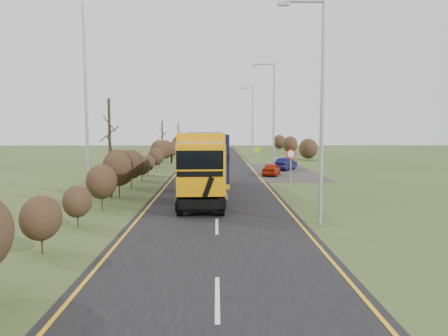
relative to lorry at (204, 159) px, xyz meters
name	(u,v)px	position (x,y,z in m)	size (l,w,h in m)	color
ground	(217,209)	(0.80, -4.88, -2.28)	(160.00, 160.00, 0.00)	#384B20
road	(217,184)	(0.80, 5.12, -2.27)	(8.00, 120.00, 0.02)	black
layby	(282,171)	(7.30, 15.12, -2.27)	(6.00, 18.00, 0.02)	#2F2C2A
lane_markings	(217,185)	(0.80, 4.81, -2.25)	(7.52, 116.00, 0.01)	orange
hedgerow	(131,166)	(-5.20, 3.02, -0.66)	(2.24, 102.04, 6.05)	black
lorry	(204,159)	(0.00, 0.00, 0.00)	(2.99, 14.54, 4.02)	black
car_red_hatchback	(271,169)	(5.70, 11.06, -1.71)	(1.36, 3.38, 1.15)	#9C1E07
car_blue_sedan	(285,164)	(7.75, 16.03, -1.67)	(1.30, 3.73, 1.23)	black
streetlight_near	(319,101)	(5.27, -8.46, 3.15)	(2.08, 0.20, 9.82)	#A1A3A7
streetlight_mid	(272,112)	(5.98, 13.00, 3.39)	(2.16, 0.20, 10.22)	#A1A3A7
streetlight_far	(252,118)	(5.96, 36.11, 3.32)	(2.14, 0.20, 10.11)	#A1A3A7
left_pole	(86,107)	(-6.13, -4.04, 3.12)	(0.16, 0.16, 10.80)	#A1A3A7
speed_sign	(291,159)	(6.40, 5.10, -0.38)	(0.74, 0.10, 2.66)	#A1A3A7
warning_board	(257,153)	(5.51, 22.73, -0.99)	(0.80, 0.11, 2.09)	#A1A3A7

